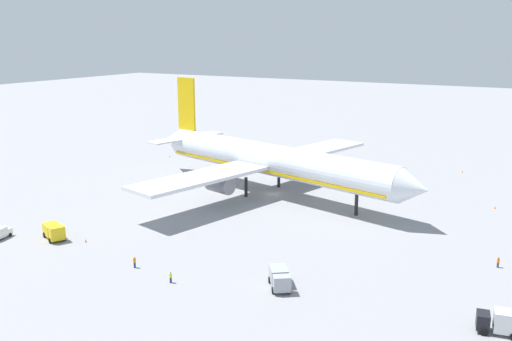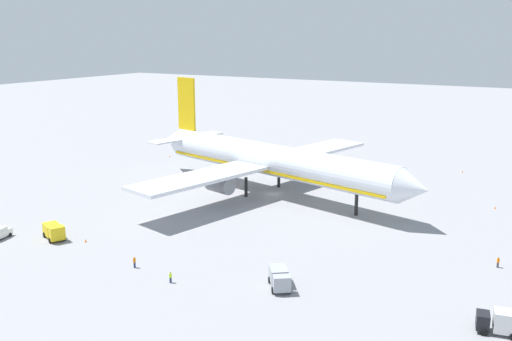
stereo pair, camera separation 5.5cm
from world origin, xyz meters
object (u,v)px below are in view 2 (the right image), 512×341
object	(u,v)px
service_truck_0	(501,322)
ground_worker_3	(170,277)
ground_worker_0	(134,262)
traffic_cone_0	(495,207)
baggage_cart_0	(189,145)
airliner	(269,160)
service_truck_2	(280,278)
traffic_cone_2	(86,241)
ground_worker_2	(498,262)
service_truck_1	(54,231)
traffic_cone_3	(170,156)
traffic_cone_1	(462,172)

from	to	relation	value
service_truck_0	ground_worker_3	world-z (taller)	service_truck_0
ground_worker_0	traffic_cone_0	distance (m)	73.08
baggage_cart_0	traffic_cone_0	xyz separation A→B (m)	(92.42, -21.72, -0.48)
airliner	service_truck_2	xyz separation A→B (m)	(24.08, -41.47, -6.09)
baggage_cart_0	traffic_cone_2	world-z (taller)	baggage_cart_0
airliner	service_truck_2	size ratio (longest dim) A/B	12.82
ground_worker_2	ground_worker_3	bearing A→B (deg)	-143.99
service_truck_2	service_truck_1	bearing A→B (deg)	-177.08
ground_worker_2	traffic_cone_3	bearing A→B (deg)	157.58
service_truck_1	traffic_cone_1	xyz separation A→B (m)	(52.31, 85.11, -1.18)
service_truck_2	traffic_cone_0	size ratio (longest dim) A/B	10.42
ground_worker_2	ground_worker_3	distance (m)	49.05
ground_worker_2	airliner	bearing A→B (deg)	159.09
ground_worker_2	traffic_cone_3	world-z (taller)	ground_worker_2
traffic_cone_2	traffic_cone_0	bearing A→B (deg)	43.38
airliner	traffic_cone_1	size ratio (longest dim) A/B	133.60
ground_worker_2	ground_worker_0	bearing A→B (deg)	-150.24
service_truck_2	ground_worker_3	distance (m)	15.51
service_truck_1	service_truck_2	size ratio (longest dim) A/B	1.03
airliner	traffic_cone_2	size ratio (longest dim) A/B	133.60
service_truck_1	ground_worker_0	world-z (taller)	service_truck_1
service_truck_0	service_truck_1	xyz separation A→B (m)	(-70.93, -3.87, -0.11)
service_truck_0	service_truck_1	world-z (taller)	service_truck_0
service_truck_2	traffic_cone_1	bearing A→B (deg)	83.34
ground_worker_0	traffic_cone_3	distance (m)	79.28
ground_worker_2	traffic_cone_3	xyz separation A→B (m)	(-92.48, 38.15, -0.56)
service_truck_0	traffic_cone_0	size ratio (longest dim) A/B	9.65
ground_worker_0	ground_worker_2	world-z (taller)	ground_worker_0
service_truck_1	ground_worker_0	size ratio (longest dim) A/B	3.30
service_truck_1	traffic_cone_3	size ratio (longest dim) A/B	10.75
baggage_cart_0	ground_worker_2	xyz separation A→B (m)	(96.82, -53.27, 0.09)
airliner	traffic_cone_0	distance (m)	47.50
baggage_cart_0	traffic_cone_1	world-z (taller)	baggage_cart_0
service_truck_2	traffic_cone_1	world-z (taller)	service_truck_2
baggage_cart_0	ground_worker_2	size ratio (longest dim) A/B	1.85
service_truck_0	traffic_cone_3	distance (m)	112.04
baggage_cart_0	ground_worker_0	world-z (taller)	ground_worker_0
baggage_cart_0	service_truck_0	bearing A→B (deg)	-36.65
traffic_cone_0	service_truck_1	bearing A→B (deg)	-138.58
traffic_cone_2	traffic_cone_1	bearing A→B (deg)	60.94
airliner	ground_worker_0	bearing A→B (deg)	-87.67
service_truck_2	ground_worker_2	size ratio (longest dim) A/B	3.46
traffic_cone_2	traffic_cone_3	size ratio (longest dim) A/B	1.00
ground_worker_2	service_truck_2	bearing A→B (deg)	-138.59
airliner	service_truck_1	xyz separation A→B (m)	(-18.54, -43.64, -6.09)
service_truck_2	ground_worker_0	bearing A→B (deg)	-167.87
airliner	traffic_cone_0	size ratio (longest dim) A/B	133.60
traffic_cone_0	ground_worker_2	bearing A→B (deg)	-82.08
airliner	ground_worker_3	xyz separation A→B (m)	(9.93, -47.79, -6.73)
traffic_cone_0	traffic_cone_2	size ratio (longest dim) A/B	1.00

